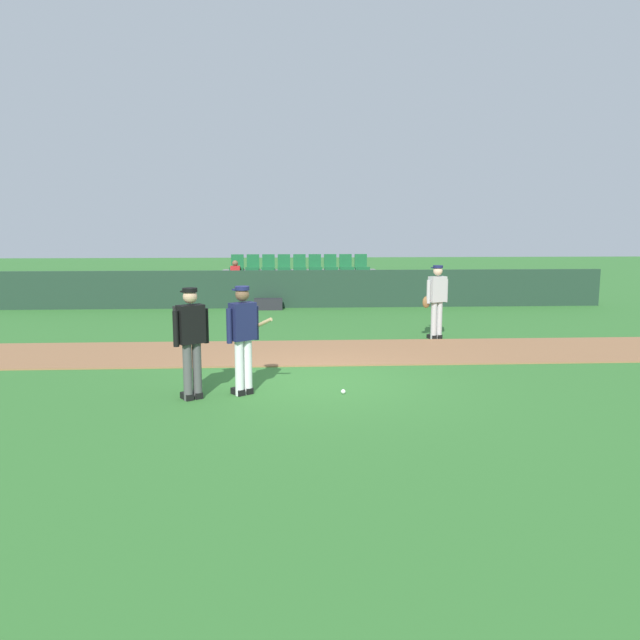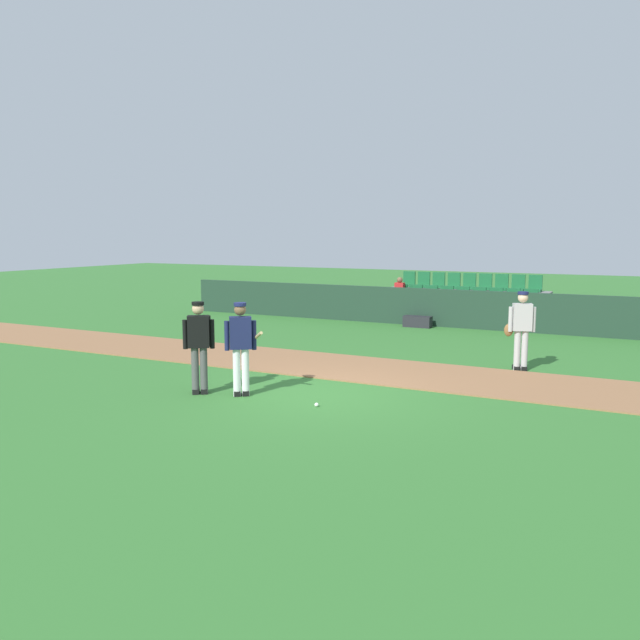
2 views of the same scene
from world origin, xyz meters
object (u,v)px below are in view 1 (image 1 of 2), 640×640
at_px(umpire_home_plate, 191,337).
at_px(equipment_bag, 268,304).
at_px(baseball, 343,392).
at_px(runner_grey_jersey, 436,299).
at_px(batter_navy_jersey, 243,336).

relative_size(umpire_home_plate, equipment_bag, 1.96).
height_order(baseball, equipment_bag, equipment_bag).
relative_size(runner_grey_jersey, equipment_bag, 1.96).
bearing_deg(umpire_home_plate, baseball, 4.07).
distance_m(runner_grey_jersey, baseball, 5.49).
xyz_separation_m(batter_navy_jersey, umpire_home_plate, (-0.79, -0.23, 0.03)).
height_order(batter_navy_jersey, equipment_bag, batter_navy_jersey).
relative_size(baseball, equipment_bag, 0.08).
bearing_deg(umpire_home_plate, batter_navy_jersey, 15.86).
bearing_deg(baseball, umpire_home_plate, -175.93).
bearing_deg(equipment_bag, baseball, -81.59).
distance_m(umpire_home_plate, baseball, 2.59).
xyz_separation_m(umpire_home_plate, baseball, (2.40, 0.17, -0.96)).
bearing_deg(equipment_bag, runner_grey_jersey, -52.36).
height_order(batter_navy_jersey, umpire_home_plate, same).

